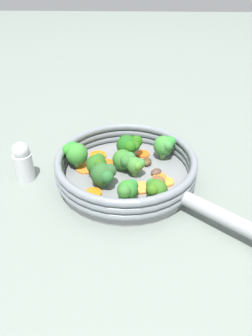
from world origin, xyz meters
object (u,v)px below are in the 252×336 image
at_px(mushroom_piece_3, 159,181).
at_px(carrot_slice_4, 167,182).
at_px(salt_shaker, 23,161).
at_px(skillet, 126,177).
at_px(carrot_slice_7, 143,154).
at_px(carrot_slice_0, 98,156).
at_px(broccoli_floret_7, 131,145).
at_px(broccoli_floret_2, 75,152).
at_px(broccoli_floret_0, 125,160).
at_px(broccoli_floret_6, 156,189).
at_px(mushroom_piece_2, 147,162).
at_px(broccoli_floret_3, 97,164).
at_px(broccoli_floret_5, 127,190).
at_px(mushroom_piece_1, 101,164).
at_px(mushroom_piece_0, 156,173).
at_px(carrot_slice_3, 93,193).
at_px(carrot_slice_2, 160,178).
at_px(carrot_slice_6, 107,163).
at_px(carrot_slice_5, 141,188).
at_px(carrot_slice_1, 86,168).
at_px(broccoli_floret_4, 165,145).
at_px(broccoli_floret_8, 135,165).
at_px(broccoli_floret_1, 104,174).

bearing_deg(mushroom_piece_3, carrot_slice_4, -174.63).
bearing_deg(carrot_slice_4, salt_shaker, -6.13).
distance_m(skillet, carrot_slice_7, 0.09).
xyz_separation_m(carrot_slice_0, broccoli_floret_7, (-0.07, 0.00, 0.03)).
distance_m(broccoli_floret_2, broccoli_floret_7, 0.12).
relative_size(carrot_slice_4, broccoli_floret_7, 0.54).
relative_size(broccoli_floret_0, broccoli_floret_2, 0.88).
distance_m(carrot_slice_7, mushroom_piece_3, 0.11).
xyz_separation_m(carrot_slice_7, mushroom_piece_3, (-0.03, 0.11, 0.00)).
relative_size(broccoli_floret_6, mushroom_piece_2, 1.74).
distance_m(broccoli_floret_3, broccoli_floret_5, 0.10).
bearing_deg(mushroom_piece_3, broccoli_floret_3, -8.98).
distance_m(broccoli_floret_2, mushroom_piece_1, 0.06).
bearing_deg(mushroom_piece_0, carrot_slice_7, -70.81).
height_order(broccoli_floret_2, salt_shaker, salt_shaker).
bearing_deg(mushroom_piece_1, carrot_slice_4, 158.35).
xyz_separation_m(carrot_slice_3, mushroom_piece_3, (-0.13, -0.04, 0.00)).
bearing_deg(carrot_slice_7, mushroom_piece_2, 102.01).
bearing_deg(carrot_slice_2, mushroom_piece_3, 81.53).
xyz_separation_m(carrot_slice_2, carrot_slice_6, (0.11, -0.05, -0.00)).
bearing_deg(broccoli_floret_0, carrot_slice_4, 153.29).
relative_size(carrot_slice_5, mushroom_piece_3, 1.20).
relative_size(carrot_slice_6, broccoli_floret_0, 0.57).
relative_size(carrot_slice_3, broccoli_floret_6, 0.68).
bearing_deg(mushroom_piece_2, broccoli_floret_5, 72.49).
height_order(skillet, salt_shaker, salt_shaker).
distance_m(mushroom_piece_0, mushroom_piece_1, 0.12).
xyz_separation_m(carrot_slice_1, salt_shaker, (0.13, 0.01, 0.02)).
xyz_separation_m(broccoli_floret_0, mushroom_piece_1, (0.05, -0.01, -0.02)).
relative_size(carrot_slice_4, mushroom_piece_1, 1.16).
relative_size(carrot_slice_3, carrot_slice_5, 0.86).
bearing_deg(mushroom_piece_0, broccoli_floret_4, -107.01).
relative_size(carrot_slice_4, carrot_slice_5, 0.79).
bearing_deg(broccoli_floret_6, salt_shaker, -17.94).
xyz_separation_m(broccoli_floret_3, mushroom_piece_0, (-0.12, -0.01, -0.03)).
distance_m(carrot_slice_4, carrot_slice_6, 0.14).
bearing_deg(mushroom_piece_0, broccoli_floret_8, 4.90).
relative_size(carrot_slice_1, mushroom_piece_1, 1.63).
distance_m(carrot_slice_2, carrot_slice_3, 0.14).
height_order(carrot_slice_1, broccoli_floret_4, broccoli_floret_4).
bearing_deg(mushroom_piece_1, carrot_slice_1, 16.47).
bearing_deg(broccoli_floret_0, broccoli_floret_1, 56.49).
relative_size(carrot_slice_0, carrot_slice_1, 0.92).
distance_m(broccoli_floret_4, broccoli_floret_8, 0.10).
xyz_separation_m(carrot_slice_7, broccoli_floret_0, (0.04, 0.06, 0.02)).
distance_m(broccoli_floret_6, broccoli_floret_7, 0.16).
xyz_separation_m(broccoli_floret_8, mushroom_piece_2, (-0.03, -0.04, -0.02)).
bearing_deg(broccoli_floret_5, broccoli_floret_6, -176.54).
bearing_deg(broccoli_floret_6, broccoli_floret_5, 3.46).
height_order(skillet, mushroom_piece_0, mushroom_piece_0).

